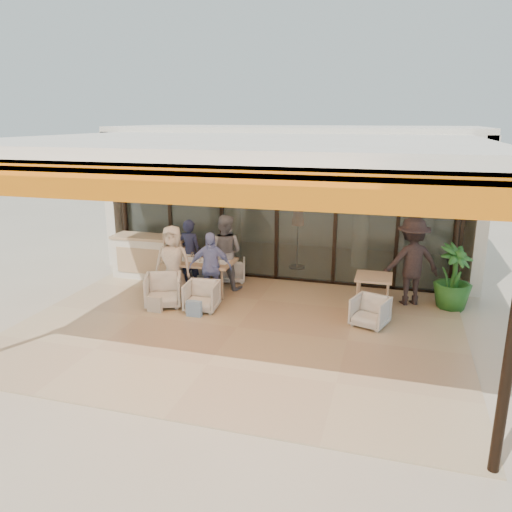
{
  "coord_description": "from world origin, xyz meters",
  "views": [
    {
      "loc": [
        2.67,
        -8.03,
        3.73
      ],
      "look_at": [
        0.1,
        0.9,
        1.15
      ],
      "focal_mm": 35.0,
      "sensor_mm": 36.0,
      "label": 1
    }
  ],
  "objects_px": {
    "chair_far_right": "(232,269)",
    "side_chair": "(370,310)",
    "side_table": "(374,281)",
    "diner_navy": "(190,253)",
    "diner_cream": "(173,262)",
    "diner_grey": "(225,252)",
    "diner_periwinkle": "(210,268)",
    "chair_far_left": "(199,265)",
    "chair_near_left": "(163,289)",
    "dining_table": "(199,263)",
    "standing_woman": "(411,262)",
    "chair_near_right": "(202,295)",
    "host_counter": "(152,257)",
    "potted_palm": "(453,277)"
  },
  "relations": [
    {
      "from": "chair_far_right",
      "to": "side_chair",
      "type": "bearing_deg",
      "value": 135.25
    },
    {
      "from": "dining_table",
      "to": "diner_cream",
      "type": "distance_m",
      "value": 0.62
    },
    {
      "from": "host_counter",
      "to": "diner_periwinkle",
      "type": "distance_m",
      "value": 2.25
    },
    {
      "from": "dining_table",
      "to": "diner_cream",
      "type": "relative_size",
      "value": 0.95
    },
    {
      "from": "diner_cream",
      "to": "side_chair",
      "type": "xyz_separation_m",
      "value": [
        4.12,
        -0.38,
        -0.48
      ]
    },
    {
      "from": "chair_far_right",
      "to": "chair_near_left",
      "type": "xyz_separation_m",
      "value": [
        -0.84,
        -1.9,
        0.06
      ]
    },
    {
      "from": "chair_far_right",
      "to": "side_chair",
      "type": "distance_m",
      "value": 3.73
    },
    {
      "from": "standing_woman",
      "to": "diner_grey",
      "type": "bearing_deg",
      "value": -20.62
    },
    {
      "from": "chair_near_left",
      "to": "host_counter",
      "type": "bearing_deg",
      "value": 102.03
    },
    {
      "from": "host_counter",
      "to": "diner_navy",
      "type": "relative_size",
      "value": 1.2
    },
    {
      "from": "chair_near_right",
      "to": "side_chair",
      "type": "xyz_separation_m",
      "value": [
        3.28,
        0.12,
        -0.01
      ]
    },
    {
      "from": "side_table",
      "to": "chair_far_right",
      "type": "bearing_deg",
      "value": 162.62
    },
    {
      "from": "chair_far_left",
      "to": "chair_near_right",
      "type": "xyz_separation_m",
      "value": [
        0.84,
        -1.9,
        -0.0
      ]
    },
    {
      "from": "diner_navy",
      "to": "diner_cream",
      "type": "xyz_separation_m",
      "value": [
        0.0,
        -0.9,
        0.02
      ]
    },
    {
      "from": "chair_far_right",
      "to": "chair_near_left",
      "type": "bearing_deg",
      "value": 49.85
    },
    {
      "from": "chair_far_right",
      "to": "chair_near_left",
      "type": "distance_m",
      "value": 2.08
    },
    {
      "from": "chair_far_right",
      "to": "diner_grey",
      "type": "distance_m",
      "value": 0.74
    },
    {
      "from": "diner_navy",
      "to": "chair_near_left",
      "type": "bearing_deg",
      "value": 97.64
    },
    {
      "from": "chair_near_right",
      "to": "diner_grey",
      "type": "xyz_separation_m",
      "value": [
        0.0,
        1.4,
        0.52
      ]
    },
    {
      "from": "diner_cream",
      "to": "dining_table",
      "type": "bearing_deg",
      "value": 39.71
    },
    {
      "from": "host_counter",
      "to": "diner_grey",
      "type": "height_order",
      "value": "diner_grey"
    },
    {
      "from": "chair_far_left",
      "to": "chair_far_right",
      "type": "relative_size",
      "value": 1.08
    },
    {
      "from": "dining_table",
      "to": "diner_cream",
      "type": "height_order",
      "value": "diner_cream"
    },
    {
      "from": "chair_far_left",
      "to": "diner_cream",
      "type": "height_order",
      "value": "diner_cream"
    },
    {
      "from": "side_chair",
      "to": "potted_palm",
      "type": "relative_size",
      "value": 0.47
    },
    {
      "from": "chair_far_right",
      "to": "standing_woman",
      "type": "distance_m",
      "value": 4.05
    },
    {
      "from": "chair_far_left",
      "to": "side_table",
      "type": "relative_size",
      "value": 0.88
    },
    {
      "from": "chair_far_left",
      "to": "diner_grey",
      "type": "bearing_deg",
      "value": 141.71
    },
    {
      "from": "diner_grey",
      "to": "side_chair",
      "type": "xyz_separation_m",
      "value": [
        3.28,
        -1.28,
        -0.53
      ]
    },
    {
      "from": "host_counter",
      "to": "diner_periwinkle",
      "type": "height_order",
      "value": "diner_periwinkle"
    },
    {
      "from": "diner_navy",
      "to": "diner_cream",
      "type": "height_order",
      "value": "diner_cream"
    },
    {
      "from": "chair_near_left",
      "to": "diner_cream",
      "type": "relative_size",
      "value": 0.46
    },
    {
      "from": "diner_periwinkle",
      "to": "potted_palm",
      "type": "xyz_separation_m",
      "value": [
        4.8,
        0.98,
        -0.09
      ]
    },
    {
      "from": "side_table",
      "to": "side_chair",
      "type": "bearing_deg",
      "value": -90.0
    },
    {
      "from": "chair_near_left",
      "to": "diner_grey",
      "type": "xyz_separation_m",
      "value": [
        0.84,
        1.4,
        0.48
      ]
    },
    {
      "from": "chair_far_right",
      "to": "diner_grey",
      "type": "bearing_deg",
      "value": 73.7
    },
    {
      "from": "chair_far_left",
      "to": "potted_palm",
      "type": "distance_m",
      "value": 5.67
    },
    {
      "from": "host_counter",
      "to": "chair_near_left",
      "type": "bearing_deg",
      "value": -56.05
    },
    {
      "from": "chair_far_right",
      "to": "diner_cream",
      "type": "bearing_deg",
      "value": 42.73
    },
    {
      "from": "chair_near_right",
      "to": "potted_palm",
      "type": "relative_size",
      "value": 0.49
    },
    {
      "from": "host_counter",
      "to": "standing_woman",
      "type": "xyz_separation_m",
      "value": [
        5.91,
        -0.12,
        0.38
      ]
    },
    {
      "from": "host_counter",
      "to": "side_chair",
      "type": "height_order",
      "value": "host_counter"
    },
    {
      "from": "chair_near_left",
      "to": "diner_periwinkle",
      "type": "relative_size",
      "value": 0.49
    },
    {
      "from": "dining_table",
      "to": "standing_woman",
      "type": "bearing_deg",
      "value": 7.04
    },
    {
      "from": "standing_woman",
      "to": "side_chair",
      "type": "bearing_deg",
      "value": 41.03
    },
    {
      "from": "diner_cream",
      "to": "potted_palm",
      "type": "distance_m",
      "value": 5.73
    },
    {
      "from": "diner_navy",
      "to": "diner_periwinkle",
      "type": "bearing_deg",
      "value": 140.67
    },
    {
      "from": "diner_periwinkle",
      "to": "dining_table",
      "type": "bearing_deg",
      "value": 117.4
    },
    {
      "from": "chair_far_right",
      "to": "potted_palm",
      "type": "height_order",
      "value": "potted_palm"
    },
    {
      "from": "potted_palm",
      "to": "dining_table",
      "type": "bearing_deg",
      "value": -174.25
    }
  ]
}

